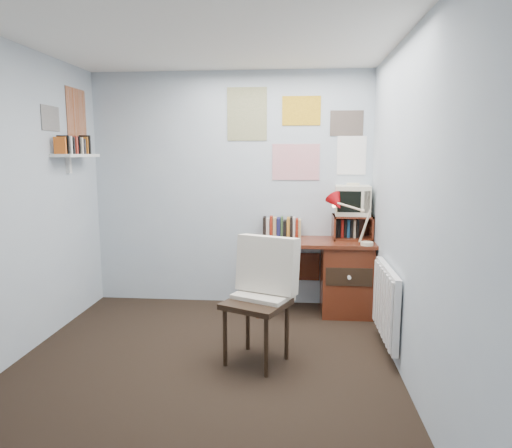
{
  "coord_description": "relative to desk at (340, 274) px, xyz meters",
  "views": [
    {
      "loc": [
        0.7,
        -3.15,
        1.63
      ],
      "look_at": [
        0.34,
        1.04,
        0.99
      ],
      "focal_mm": 32.0,
      "sensor_mm": 36.0,
      "label": 1
    }
  ],
  "objects": [
    {
      "name": "crt_tv",
      "position": [
        0.12,
        0.13,
        0.77
      ],
      "size": [
        0.37,
        0.34,
        0.33
      ],
      "primitive_type": "cube",
      "rotation": [
        0.0,
        0.0,
        -0.06
      ],
      "color": "beige",
      "rests_on": "tv_riser"
    },
    {
      "name": "desk_lamp",
      "position": [
        0.22,
        -0.22,
        0.58
      ],
      "size": [
        0.36,
        0.32,
        0.44
      ],
      "primitive_type": "cube",
      "rotation": [
        0.0,
        0.0,
        0.19
      ],
      "color": "#BB0C12",
      "rests_on": "desk"
    },
    {
      "name": "posters_back",
      "position": [
        -0.47,
        0.26,
        1.44
      ],
      "size": [
        1.2,
        0.01,
        0.9
      ],
      "primitive_type": "cube",
      "color": "white",
      "rests_on": "back_wall"
    },
    {
      "name": "book_row",
      "position": [
        -0.51,
        0.18,
        0.46
      ],
      "size": [
        0.6,
        0.14,
        0.22
      ],
      "primitive_type": "cube",
      "color": "#5E2615",
      "rests_on": "desk"
    },
    {
      "name": "right_wall",
      "position": [
        0.33,
        -1.48,
        0.84
      ],
      "size": [
        0.02,
        3.5,
        2.5
      ],
      "primitive_type": "cube",
      "color": "#B0BFC9",
      "rests_on": "ground"
    },
    {
      "name": "desk_chair",
      "position": [
        -0.76,
        -1.23,
        0.08
      ],
      "size": [
        0.64,
        0.63,
        0.96
      ],
      "primitive_type": "cube",
      "rotation": [
        0.0,
        0.0,
        -0.44
      ],
      "color": "black",
      "rests_on": "ground"
    },
    {
      "name": "wall_shelf",
      "position": [
        -2.57,
        -0.38,
        1.21
      ],
      "size": [
        0.2,
        0.62,
        0.24
      ],
      "primitive_type": "cube",
      "color": "white",
      "rests_on": "left_wall"
    },
    {
      "name": "tv_riser",
      "position": [
        0.12,
        0.11,
        0.48
      ],
      "size": [
        0.4,
        0.3,
        0.25
      ],
      "primitive_type": "cube",
      "color": "#5E2615",
      "rests_on": "desk"
    },
    {
      "name": "back_wall",
      "position": [
        -1.17,
        0.27,
        0.84
      ],
      "size": [
        3.0,
        0.02,
        2.5
      ],
      "primitive_type": "cube",
      "color": "#B0BFC9",
      "rests_on": "ground"
    },
    {
      "name": "desk",
      "position": [
        0.0,
        0.0,
        0.0
      ],
      "size": [
        1.2,
        0.55,
        0.76
      ],
      "color": "#5E2615",
      "rests_on": "ground"
    },
    {
      "name": "ceiling",
      "position": [
        -1.17,
        -1.48,
        2.09
      ],
      "size": [
        3.0,
        3.5,
        0.02
      ],
      "primitive_type": "cube",
      "color": "white",
      "rests_on": "back_wall"
    },
    {
      "name": "posters_left",
      "position": [
        -2.67,
        -0.38,
        1.59
      ],
      "size": [
        0.01,
        0.7,
        0.6
      ],
      "primitive_type": "cube",
      "color": "white",
      "rests_on": "left_wall"
    },
    {
      "name": "ground",
      "position": [
        -1.17,
        -1.48,
        -0.41
      ],
      "size": [
        3.5,
        3.5,
        0.0
      ],
      "primitive_type": "plane",
      "color": "black",
      "rests_on": "ground"
    },
    {
      "name": "radiator",
      "position": [
        0.29,
        -0.93,
        0.01
      ],
      "size": [
        0.09,
        0.8,
        0.6
      ],
      "primitive_type": "cube",
      "color": "white",
      "rests_on": "right_wall"
    }
  ]
}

